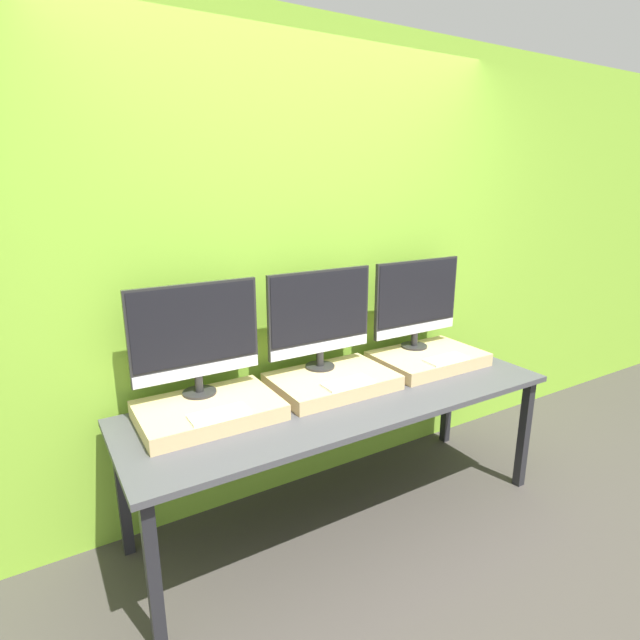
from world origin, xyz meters
TOP-DOWN VIEW (x-y plane):
  - ground_plane at (0.00, 0.00)m, footprint 12.00×12.00m
  - wall_back at (0.00, 0.81)m, footprint 8.00×0.04m
  - workbench at (0.00, 0.37)m, footprint 2.26×0.74m
  - wooden_riser_left at (-0.68, 0.49)m, footprint 0.64×0.43m
  - monitor_left at (-0.68, 0.62)m, footprint 0.62×0.16m
  - keyboard_left at (-0.68, 0.35)m, footprint 0.26×0.12m
  - wooden_riser_center at (0.00, 0.49)m, footprint 0.64×0.43m
  - monitor_center at (0.00, 0.62)m, footprint 0.62×0.16m
  - keyboard_center at (0.00, 0.35)m, footprint 0.26×0.12m
  - wooden_riser_right at (0.68, 0.49)m, footprint 0.64×0.43m
  - monitor_right at (0.68, 0.62)m, footprint 0.62×0.16m
  - keyboard_right at (0.68, 0.35)m, footprint 0.26×0.12m

SIDE VIEW (x-z plane):
  - ground_plane at x=0.00m, z-range 0.00..0.00m
  - workbench at x=0.00m, z-range 0.30..1.01m
  - wooden_riser_left at x=-0.68m, z-range 0.71..0.79m
  - wooden_riser_center at x=0.00m, z-range 0.71..0.79m
  - wooden_riser_right at x=0.68m, z-range 0.71..0.79m
  - keyboard_left at x=-0.68m, z-range 0.79..0.80m
  - keyboard_center at x=0.00m, z-range 0.79..0.80m
  - keyboard_right at x=0.68m, z-range 0.79..0.80m
  - monitor_left at x=-0.68m, z-range 0.82..1.36m
  - monitor_center at x=0.00m, z-range 0.82..1.36m
  - monitor_right at x=0.68m, z-range 0.82..1.36m
  - wall_back at x=0.00m, z-range 0.00..2.60m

